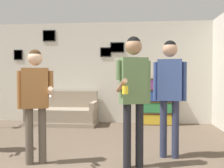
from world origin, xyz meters
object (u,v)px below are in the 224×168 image
(person_player_foreground_center, at_px, (35,94))
(person_watcher_holding_cup, at_px, (134,86))
(couch, at_px, (62,113))
(person_spectator_near_bookshelf, at_px, (170,85))
(bookshelf, at_px, (157,102))

(person_player_foreground_center, distance_m, person_watcher_holding_cup, 1.40)
(couch, xyz_separation_m, person_player_foreground_center, (0.48, -2.89, 0.71))
(person_watcher_holding_cup, relative_size, person_spectator_near_bookshelf, 1.00)
(couch, distance_m, person_watcher_holding_cup, 3.55)
(person_player_foreground_center, distance_m, person_spectator_near_bookshelf, 2.00)
(person_player_foreground_center, xyz_separation_m, person_spectator_near_bookshelf, (1.94, 0.46, 0.12))
(couch, distance_m, person_player_foreground_center, 3.01)
(person_player_foreground_center, height_order, person_watcher_holding_cup, person_watcher_holding_cup)
(person_watcher_holding_cup, xyz_separation_m, person_spectator_near_bookshelf, (0.55, 0.47, 0.00))
(person_spectator_near_bookshelf, bearing_deg, person_watcher_holding_cup, -139.16)
(bookshelf, relative_size, person_watcher_holding_cup, 0.66)
(bookshelf, distance_m, person_spectator_near_bookshelf, 2.67)
(bookshelf, bearing_deg, person_player_foreground_center, -122.52)
(couch, distance_m, person_spectator_near_bookshelf, 3.53)
(bookshelf, relative_size, person_player_foreground_center, 0.73)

